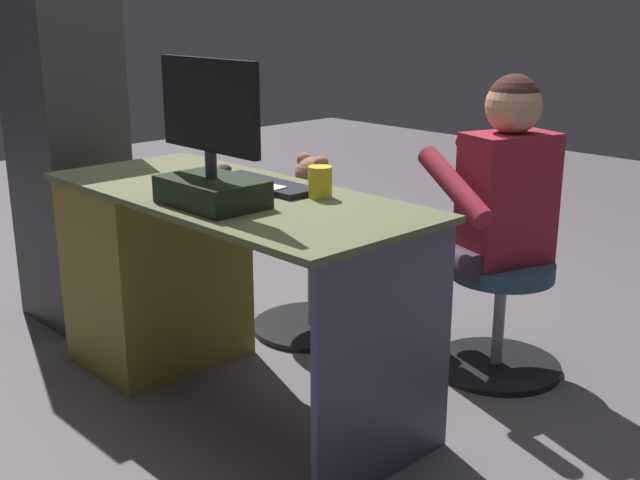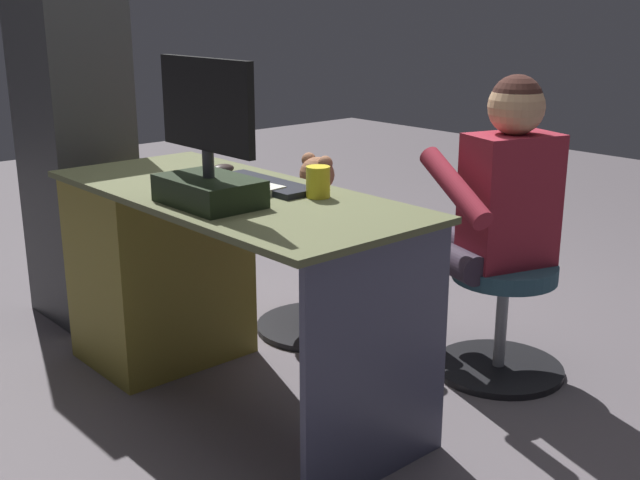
{
  "view_description": "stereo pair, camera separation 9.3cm",
  "coord_description": "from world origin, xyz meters",
  "px_view_note": "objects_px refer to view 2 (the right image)",
  "views": [
    {
      "loc": [
        -2.05,
        1.92,
        1.34
      ],
      "look_at": [
        -0.13,
        0.08,
        0.55
      ],
      "focal_mm": 44.62,
      "sensor_mm": 36.0,
      "label": 1
    },
    {
      "loc": [
        -2.11,
        1.85,
        1.34
      ],
      "look_at": [
        -0.13,
        0.08,
        0.55
      ],
      "focal_mm": 44.62,
      "sensor_mm": 36.0,
      "label": 2
    }
  ],
  "objects_px": {
    "teddy_bear": "(319,198)",
    "cup": "(318,182)",
    "person": "(486,201)",
    "computer_mouse": "(222,169)",
    "desk": "(173,265)",
    "visitor_chair": "(502,312)",
    "monitor": "(208,161)",
    "keyboard": "(264,184)",
    "tv_remote": "(179,183)",
    "office_chair_teddy": "(317,277)"
  },
  "relations": [
    {
      "from": "desk",
      "to": "office_chair_teddy",
      "type": "bearing_deg",
      "value": -100.97
    },
    {
      "from": "desk",
      "to": "person",
      "type": "bearing_deg",
      "value": -133.91
    },
    {
      "from": "desk",
      "to": "keyboard",
      "type": "bearing_deg",
      "value": -163.02
    },
    {
      "from": "desk",
      "to": "office_chair_teddy",
      "type": "relative_size",
      "value": 2.77
    },
    {
      "from": "desk",
      "to": "monitor",
      "type": "height_order",
      "value": "monitor"
    },
    {
      "from": "computer_mouse",
      "to": "tv_remote",
      "type": "xyz_separation_m",
      "value": [
        -0.06,
        0.22,
        -0.01
      ]
    },
    {
      "from": "person",
      "to": "tv_remote",
      "type": "bearing_deg",
      "value": 56.54
    },
    {
      "from": "monitor",
      "to": "teddy_bear",
      "type": "xyz_separation_m",
      "value": [
        0.37,
        -0.78,
        -0.31
      ]
    },
    {
      "from": "person",
      "to": "keyboard",
      "type": "bearing_deg",
      "value": 60.97
    },
    {
      "from": "teddy_bear",
      "to": "visitor_chair",
      "type": "relative_size",
      "value": 0.68
    },
    {
      "from": "keyboard",
      "to": "cup",
      "type": "bearing_deg",
      "value": -171.22
    },
    {
      "from": "computer_mouse",
      "to": "visitor_chair",
      "type": "height_order",
      "value": "computer_mouse"
    },
    {
      "from": "office_chair_teddy",
      "to": "person",
      "type": "bearing_deg",
      "value": -162.55
    },
    {
      "from": "office_chair_teddy",
      "to": "teddy_bear",
      "type": "xyz_separation_m",
      "value": [
        0.0,
        -0.01,
        0.34
      ]
    },
    {
      "from": "desk",
      "to": "tv_remote",
      "type": "relative_size",
      "value": 9.61
    },
    {
      "from": "computer_mouse",
      "to": "office_chair_teddy",
      "type": "distance_m",
      "value": 0.71
    },
    {
      "from": "office_chair_teddy",
      "to": "monitor",
      "type": "bearing_deg",
      "value": 115.83
    },
    {
      "from": "tv_remote",
      "to": "office_chair_teddy",
      "type": "xyz_separation_m",
      "value": [
        0.08,
        -0.7,
        -0.52
      ]
    },
    {
      "from": "tv_remote",
      "to": "visitor_chair",
      "type": "bearing_deg",
      "value": -110.06
    },
    {
      "from": "monitor",
      "to": "visitor_chair",
      "type": "xyz_separation_m",
      "value": [
        -0.4,
        -1.01,
        -0.64
      ]
    },
    {
      "from": "computer_mouse",
      "to": "teddy_bear",
      "type": "bearing_deg",
      "value": -87.89
    },
    {
      "from": "teddy_bear",
      "to": "cup",
      "type": "bearing_deg",
      "value": 138.17
    },
    {
      "from": "desk",
      "to": "visitor_chair",
      "type": "height_order",
      "value": "desk"
    },
    {
      "from": "monitor",
      "to": "person",
      "type": "height_order",
      "value": "monitor"
    },
    {
      "from": "tv_remote",
      "to": "computer_mouse",
      "type": "bearing_deg",
      "value": -58.19
    },
    {
      "from": "desk",
      "to": "tv_remote",
      "type": "bearing_deg",
      "value": 158.79
    },
    {
      "from": "desk",
      "to": "person",
      "type": "relative_size",
      "value": 1.3
    },
    {
      "from": "tv_remote",
      "to": "cup",
      "type": "bearing_deg",
      "value": -135.57
    },
    {
      "from": "desk",
      "to": "office_chair_teddy",
      "type": "height_order",
      "value": "desk"
    },
    {
      "from": "keyboard",
      "to": "person",
      "type": "bearing_deg",
      "value": -119.03
    },
    {
      "from": "cup",
      "to": "monitor",
      "type": "bearing_deg",
      "value": 63.85
    },
    {
      "from": "keyboard",
      "to": "tv_remote",
      "type": "xyz_separation_m",
      "value": [
        0.21,
        0.2,
        -0.0
      ]
    },
    {
      "from": "teddy_bear",
      "to": "visitor_chair",
      "type": "bearing_deg",
      "value": -163.33
    },
    {
      "from": "teddy_bear",
      "to": "person",
      "type": "bearing_deg",
      "value": -163.43
    },
    {
      "from": "visitor_chair",
      "to": "teddy_bear",
      "type": "bearing_deg",
      "value": 16.67
    },
    {
      "from": "desk",
      "to": "person",
      "type": "height_order",
      "value": "person"
    },
    {
      "from": "teddy_bear",
      "to": "person",
      "type": "relative_size",
      "value": 0.3
    },
    {
      "from": "cup",
      "to": "office_chair_teddy",
      "type": "bearing_deg",
      "value": -41.12
    },
    {
      "from": "keyboard",
      "to": "teddy_bear",
      "type": "bearing_deg",
      "value": -60.26
    },
    {
      "from": "computer_mouse",
      "to": "cup",
      "type": "height_order",
      "value": "cup"
    },
    {
      "from": "cup",
      "to": "desk",
      "type": "bearing_deg",
      "value": 14.05
    },
    {
      "from": "cup",
      "to": "tv_remote",
      "type": "distance_m",
      "value": 0.51
    },
    {
      "from": "computer_mouse",
      "to": "visitor_chair",
      "type": "xyz_separation_m",
      "value": [
        -0.75,
        -0.72,
        -0.52
      ]
    },
    {
      "from": "tv_remote",
      "to": "office_chair_teddy",
      "type": "bearing_deg",
      "value": -67.28
    },
    {
      "from": "person",
      "to": "desk",
      "type": "bearing_deg",
      "value": 46.09
    },
    {
      "from": "visitor_chair",
      "to": "tv_remote",
      "type": "bearing_deg",
      "value": 53.77
    },
    {
      "from": "teddy_bear",
      "to": "visitor_chair",
      "type": "xyz_separation_m",
      "value": [
        -0.77,
        -0.23,
        -0.33
      ]
    },
    {
      "from": "desk",
      "to": "keyboard",
      "type": "relative_size",
      "value": 3.43
    },
    {
      "from": "monitor",
      "to": "person",
      "type": "xyz_separation_m",
      "value": [
        -0.31,
        -0.98,
        -0.23
      ]
    },
    {
      "from": "keyboard",
      "to": "cup",
      "type": "height_order",
      "value": "cup"
    }
  ]
}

